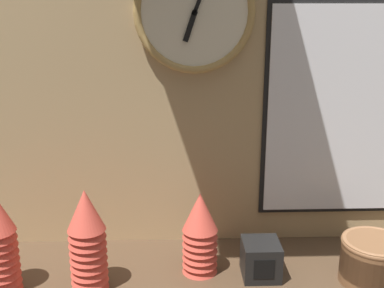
% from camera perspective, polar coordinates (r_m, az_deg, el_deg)
% --- Properties ---
extents(wall_tiled_back, '(1.60, 0.03, 1.05)m').
position_cam_1_polar(wall_tiled_back, '(1.31, -1.26, 9.96)').
color(wall_tiled_back, tan).
rests_on(wall_tiled_back, ground_plane).
extents(cup_stack_center_right, '(0.09, 0.09, 0.22)m').
position_cam_1_polar(cup_stack_center_right, '(1.24, 0.95, -10.51)').
color(cup_stack_center_right, '#DB4C3D').
rests_on(cup_stack_center_right, ground_plane).
extents(cup_stack_center_left, '(0.09, 0.09, 0.26)m').
position_cam_1_polar(cup_stack_center_left, '(1.19, -12.29, -11.08)').
color(cup_stack_center_left, '#DB4C3D').
rests_on(cup_stack_center_left, ground_plane).
extents(bowl_stack_far_right, '(0.16, 0.16, 0.12)m').
position_cam_1_polar(bowl_stack_far_right, '(1.30, 20.69, -12.70)').
color(bowl_stack_far_right, brown).
rests_on(bowl_stack_far_right, ground_plane).
extents(wall_clock, '(0.31, 0.03, 0.31)m').
position_cam_1_polar(wall_clock, '(1.27, 0.30, 15.34)').
color(wall_clock, beige).
extents(menu_board, '(0.46, 0.01, 0.60)m').
position_cam_1_polar(menu_board, '(1.39, 17.78, 3.65)').
color(menu_board, black).
extents(napkin_dispenser, '(0.09, 0.10, 0.09)m').
position_cam_1_polar(napkin_dispenser, '(1.27, 8.16, -13.36)').
color(napkin_dispenser, black).
rests_on(napkin_dispenser, ground_plane).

